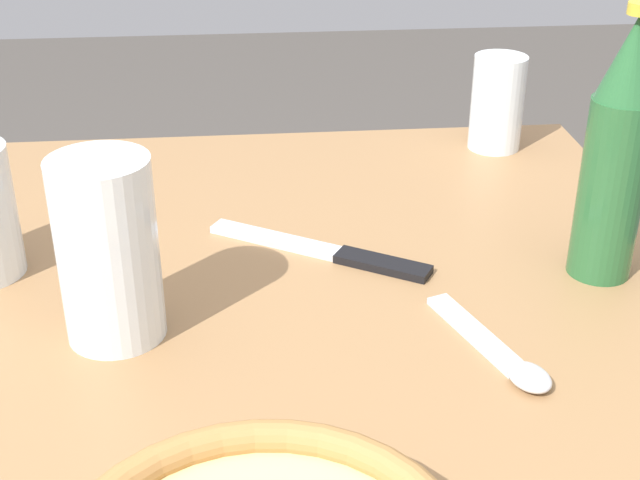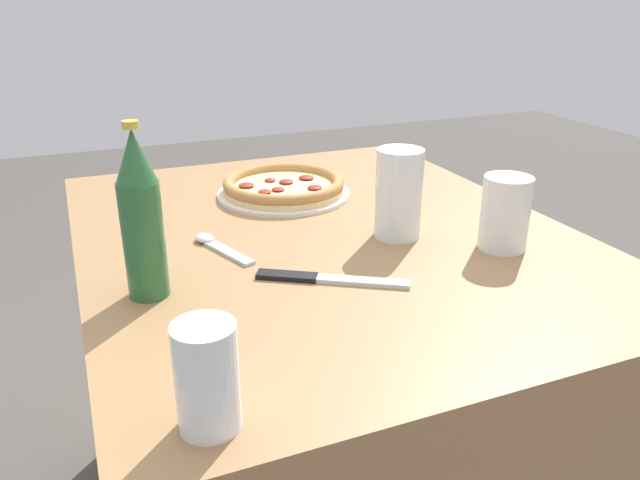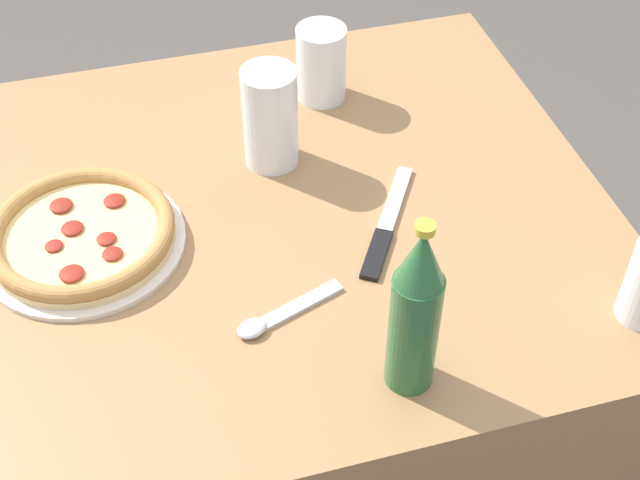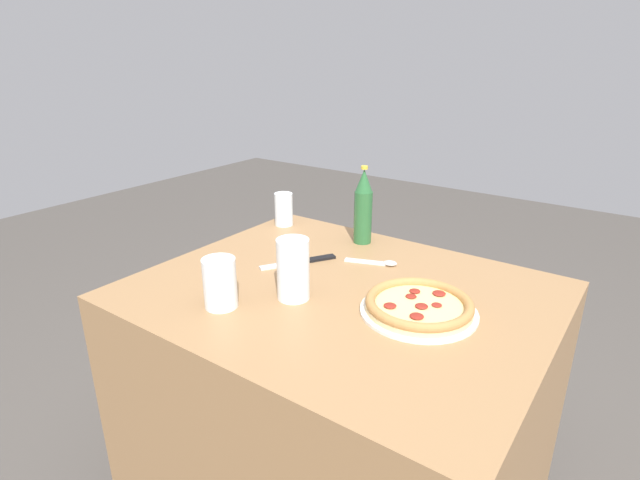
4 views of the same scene
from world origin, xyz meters
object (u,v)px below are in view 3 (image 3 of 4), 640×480
beer_bottle (415,312)px  spoon (275,317)px  glass_orange_juice (321,65)px  knife (386,226)px  pizza_margherita (82,235)px  glass_water (270,120)px

beer_bottle → spoon: beer_bottle is taller
glass_orange_juice → knife: (-0.00, 0.33, -0.06)m
glass_orange_juice → spoon: bearing=67.5°
pizza_margherita → glass_water: 0.32m
glass_orange_juice → beer_bottle: (0.05, 0.58, 0.06)m
glass_water → spoon: 0.33m
glass_water → beer_bottle: size_ratio=0.62×
pizza_margherita → glass_orange_juice: glass_orange_juice is taller
pizza_margherita → beer_bottle: beer_bottle is taller
pizza_margherita → knife: pizza_margherita is taller
glass_water → glass_orange_juice: 0.18m
glass_water → beer_bottle: 0.45m
glass_orange_juice → knife: glass_orange_juice is taller
beer_bottle → pizza_margherita: bearing=-42.9°
spoon → knife: bearing=-147.2°
spoon → pizza_margherita: bearing=-42.2°
pizza_margherita → knife: 0.42m
pizza_margherita → beer_bottle: 0.50m
glass_orange_juice → beer_bottle: bearing=84.8°
spoon → glass_orange_juice: bearing=-112.5°
glass_water → knife: glass_water is taller
pizza_margherita → spoon: size_ratio=1.81×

